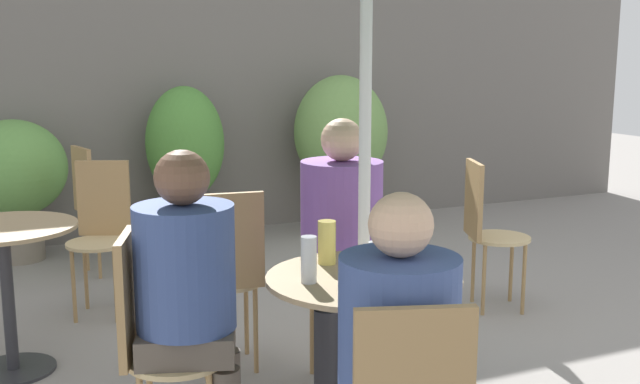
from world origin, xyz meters
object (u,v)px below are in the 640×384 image
object	(u,v)px
cafe_table_near	(363,323)
potted_plant_0	(14,175)
bistro_chair_0	(338,267)
bistro_chair_5	(101,223)
bistro_chair_6	(94,199)
seated_person_0	(342,234)
seated_person_1	(190,287)
beer_glass_0	(309,260)
beer_glass_3	(327,242)
bistro_chair_4	(228,266)
cafe_table_far	(5,265)
bistro_chair_3	(486,222)
beer_glass_1	(376,268)
potted_plant_2	(341,137)
bistro_chair_1	(151,333)
beer_glass_2	(419,249)
seated_person_2	(397,354)
potted_plant_1	(186,159)

from	to	relation	value
cafe_table_near	potted_plant_0	distance (m)	3.79
bistro_chair_0	bistro_chair_5	size ratio (longest dim) A/B	1.00
bistro_chair_6	potted_plant_0	size ratio (longest dim) A/B	0.85
seated_person_0	seated_person_1	xyz separation A→B (m)	(-0.81, -0.41, -0.03)
beer_glass_0	beer_glass_3	world-z (taller)	beer_glass_3
cafe_table_near	bistro_chair_5	distance (m)	2.28
bistro_chair_0	bistro_chair_4	size ratio (longest dim) A/B	1.00
seated_person_0	beer_glass_3	bearing A→B (deg)	-104.46
beer_glass_3	beer_glass_0	bearing A→B (deg)	-128.93
cafe_table_far	bistro_chair_6	distance (m)	1.69
cafe_table_far	beer_glass_3	bearing A→B (deg)	-46.73
bistro_chair_0	bistro_chair_3	size ratio (longest dim) A/B	1.00
cafe_table_near	beer_glass_0	world-z (taller)	beer_glass_0
beer_glass_0	beer_glass_1	size ratio (longest dim) A/B	0.93
beer_glass_1	potted_plant_2	world-z (taller)	potted_plant_2
bistro_chair_1	potted_plant_0	world-z (taller)	potted_plant_0
bistro_chair_3	beer_glass_0	world-z (taller)	bistro_chair_3
seated_person_1	beer_glass_2	bearing A→B (deg)	-88.26
beer_glass_3	potted_plant_0	world-z (taller)	potted_plant_0
seated_person_0	seated_person_2	xyz separation A→B (m)	(-0.40, -1.21, -0.05)
beer_glass_0	bistro_chair_0	bearing A→B (deg)	57.83
potted_plant_2	potted_plant_1	bearing A→B (deg)	175.93
bistro_chair_4	seated_person_2	xyz separation A→B (m)	(0.03, -1.59, 0.15)
beer_glass_1	potted_plant_1	distance (m)	3.85
bistro_chair_0	beer_glass_0	bearing A→B (deg)	-103.90
cafe_table_far	bistro_chair_4	world-z (taller)	bistro_chair_4
bistro_chair_3	bistro_chair_6	bearing A→B (deg)	70.77
bistro_chair_4	potted_plant_1	xyz separation A→B (m)	(0.44, 2.64, 0.16)
bistro_chair_4	seated_person_0	size ratio (longest dim) A/B	0.72
bistro_chair_1	bistro_chair_3	world-z (taller)	same
potted_plant_0	bistro_chair_5	bearing A→B (deg)	-73.36
bistro_chair_3	bistro_chair_6	world-z (taller)	same
seated_person_2	beer_glass_0	xyz separation A→B (m)	(-0.02, 0.61, 0.13)
seated_person_1	potted_plant_1	world-z (taller)	potted_plant_1
seated_person_0	cafe_table_near	bearing A→B (deg)	-90.00
cafe_table_far	seated_person_0	world-z (taller)	seated_person_0
bistro_chair_3	bistro_chair_5	distance (m)	2.33
cafe_table_near	cafe_table_far	world-z (taller)	same
beer_glass_0	seated_person_2	bearing A→B (deg)	-88.45
beer_glass_2	potted_plant_0	size ratio (longest dim) A/B	0.17
seated_person_2	potted_plant_2	bearing A→B (deg)	-95.01
bistro_chair_4	beer_glass_0	xyz separation A→B (m)	(0.01, -0.97, 0.28)
cafe_table_far	bistro_chair_4	size ratio (longest dim) A/B	0.81
potted_plant_1	bistro_chair_4	bearing A→B (deg)	-99.52
cafe_table_far	potted_plant_2	world-z (taller)	potted_plant_2
bistro_chair_3	beer_glass_3	xyz separation A→B (m)	(-1.54, -1.07, 0.28)
bistro_chair_5	bistro_chair_4	bearing A→B (deg)	-47.65
bistro_chair_0	beer_glass_0	world-z (taller)	bistro_chair_0
bistro_chair_5	seated_person_2	world-z (taller)	seated_person_2
cafe_table_near	potted_plant_1	xyz separation A→B (m)	(0.22, 3.63, 0.15)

